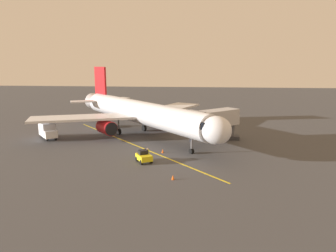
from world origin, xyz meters
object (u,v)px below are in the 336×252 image
(ground_crew_wing_walker, at_px, (190,136))
(tug_rear_apron, at_px, (105,123))
(box_truck_portside, at_px, (48,130))
(tug_starboard_side, at_px, (144,157))
(safety_cone_nose_right, at_px, (163,151))
(safety_cone_wing_port, at_px, (173,177))
(ground_crew_marshaller, at_px, (148,154))
(airplane, at_px, (139,113))
(safety_cone_nose_left, at_px, (213,140))
(baggage_cart_near_nose, at_px, (217,128))
(jet_bridge, at_px, (208,120))

(ground_crew_wing_walker, bearing_deg, tug_rear_apron, -30.04)
(box_truck_portside, xyz_separation_m, tug_starboard_side, (-18.01, 11.09, -0.68))
(safety_cone_nose_right, xyz_separation_m, safety_cone_wing_port, (-2.29, 10.17, 0.00))
(ground_crew_marshaller, height_order, safety_cone_nose_right, ground_crew_marshaller)
(ground_crew_marshaller, xyz_separation_m, tug_starboard_side, (0.41, 0.49, -0.18))
(airplane, bearing_deg, tug_rear_apron, -38.67)
(safety_cone_nose_left, bearing_deg, baggage_cart_near_nose, -97.81)
(airplane, bearing_deg, ground_crew_marshaller, 104.66)
(ground_crew_marshaller, bearing_deg, tug_starboard_side, 49.94)
(ground_crew_wing_walker, bearing_deg, jet_bridge, 150.98)
(ground_crew_wing_walker, xyz_separation_m, baggage_cart_near_nose, (-4.66, -7.66, -0.23))
(tug_starboard_side, xyz_separation_m, tug_rear_apron, (11.41, -21.19, 0.00))
(ground_crew_marshaller, height_order, ground_crew_wing_walker, same)
(safety_cone_nose_left, height_order, safety_cone_wing_port, same)
(tug_rear_apron, bearing_deg, safety_cone_nose_right, 128.32)
(jet_bridge, relative_size, tug_starboard_side, 3.57)
(safety_cone_nose_right, bearing_deg, tug_rear_apron, -51.68)
(safety_cone_wing_port, bearing_deg, ground_crew_wing_walker, -94.52)
(airplane, xyz_separation_m, safety_cone_nose_left, (-12.44, 3.43, -3.73))
(jet_bridge, bearing_deg, safety_cone_wing_port, 75.56)
(airplane, bearing_deg, safety_cone_wing_port, 110.06)
(baggage_cart_near_nose, bearing_deg, ground_crew_marshaller, 62.18)
(jet_bridge, distance_m, safety_cone_wing_port, 16.58)
(baggage_cart_near_nose, bearing_deg, safety_cone_nose_right, 60.46)
(tug_starboard_side, xyz_separation_m, safety_cone_nose_left, (-9.14, -11.27, -0.43))
(ground_crew_marshaller, relative_size, ground_crew_wing_walker, 1.00)
(baggage_cart_near_nose, bearing_deg, box_truck_portside, 15.75)
(airplane, distance_m, baggage_cart_near_nose, 14.58)
(tug_rear_apron, height_order, safety_cone_nose_right, tug_rear_apron)
(safety_cone_nose_left, xyz_separation_m, safety_cone_wing_port, (4.96, 17.08, 0.00))
(ground_crew_marshaller, bearing_deg, box_truck_portside, -29.92)
(jet_bridge, relative_size, safety_cone_nose_left, 17.83)
(ground_crew_wing_walker, height_order, box_truck_portside, box_truck_portside)
(airplane, height_order, box_truck_portside, airplane)
(ground_crew_wing_walker, height_order, baggage_cart_near_nose, ground_crew_wing_walker)
(ground_crew_marshaller, xyz_separation_m, safety_cone_nose_right, (-1.47, -3.88, -0.61))
(airplane, height_order, tug_rear_apron, airplane)
(jet_bridge, relative_size, ground_crew_marshaller, 5.74)
(ground_crew_marshaller, bearing_deg, jet_bridge, -129.71)
(safety_cone_nose_left, bearing_deg, ground_crew_marshaller, 51.02)
(jet_bridge, xyz_separation_m, safety_cone_wing_port, (4.04, 15.70, -3.49))
(baggage_cart_near_nose, distance_m, safety_cone_wing_port, 25.57)
(tug_starboard_side, xyz_separation_m, safety_cone_wing_port, (-4.18, 5.80, -0.43))
(jet_bridge, height_order, safety_cone_nose_right, jet_bridge)
(safety_cone_nose_right, bearing_deg, tug_starboard_side, 66.66)
(safety_cone_nose_right, bearing_deg, ground_crew_marshaller, 69.18)
(tug_rear_apron, distance_m, safety_cone_nose_right, 21.45)
(box_truck_portside, distance_m, tug_starboard_side, 21.16)
(safety_cone_nose_left, bearing_deg, jet_bridge, 56.42)
(baggage_cart_near_nose, distance_m, box_truck_portside, 29.32)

